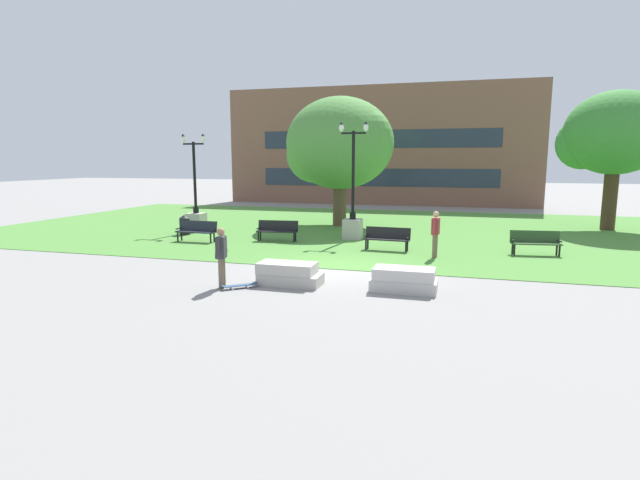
# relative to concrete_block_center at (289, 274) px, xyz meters

# --- Properties ---
(ground_plane) EXTENTS (140.00, 140.00, 0.00)m
(ground_plane) POSITION_rel_concrete_block_center_xyz_m (0.76, 2.28, -0.31)
(ground_plane) COLOR gray
(grass_lawn) EXTENTS (40.00, 20.00, 0.02)m
(grass_lawn) POSITION_rel_concrete_block_center_xyz_m (0.76, 12.28, -0.30)
(grass_lawn) COLOR #4C8438
(grass_lawn) RESTS_ON ground
(concrete_block_center) EXTENTS (1.83, 0.90, 0.64)m
(concrete_block_center) POSITION_rel_concrete_block_center_xyz_m (0.00, 0.00, 0.00)
(concrete_block_center) COLOR #B2ADA3
(concrete_block_center) RESTS_ON ground
(concrete_block_left) EXTENTS (1.80, 0.90, 0.64)m
(concrete_block_left) POSITION_rel_concrete_block_center_xyz_m (3.28, 0.20, 0.00)
(concrete_block_left) COLOR #BCB7B2
(concrete_block_left) RESTS_ON ground
(person_skateboarder) EXTENTS (0.33, 1.00, 1.71)m
(person_skateboarder) POSITION_rel_concrete_block_center_xyz_m (-1.68, -0.89, 0.66)
(person_skateboarder) COLOR brown
(person_skateboarder) RESTS_ON ground
(skateboard) EXTENTS (0.91, 0.81, 0.14)m
(skateboard) POSITION_rel_concrete_block_center_xyz_m (-1.19, -0.82, -0.22)
(skateboard) COLOR #2D4C75
(skateboard) RESTS_ON ground
(park_bench_near_left) EXTENTS (1.83, 0.65, 0.90)m
(park_bench_near_left) POSITION_rel_concrete_block_center_xyz_m (1.92, 6.25, 0.23)
(park_bench_near_left) COLOR black
(park_bench_near_left) RESTS_ON grass_lawn
(park_bench_near_right) EXTENTS (1.85, 0.75, 0.90)m
(park_bench_near_right) POSITION_rel_concrete_block_center_xyz_m (7.45, 6.81, 0.23)
(park_bench_near_right) COLOR #284723
(park_bench_near_right) RESTS_ON grass_lawn
(park_bench_far_left) EXTENTS (1.85, 0.74, 0.90)m
(park_bench_far_left) POSITION_rel_concrete_block_center_xyz_m (-3.07, 7.17, 0.23)
(park_bench_far_left) COLOR black
(park_bench_far_left) RESTS_ON grass_lawn
(park_bench_far_right) EXTENTS (1.80, 0.54, 0.90)m
(park_bench_far_right) POSITION_rel_concrete_block_center_xyz_m (-6.43, 6.05, 0.23)
(park_bench_far_right) COLOR #1E232D
(park_bench_far_right) RESTS_ON grass_lawn
(lamp_post_right) EXTENTS (1.32, 0.80, 4.83)m
(lamp_post_right) POSITION_rel_concrete_block_center_xyz_m (-8.16, 9.05, 0.70)
(lamp_post_right) COLOR #ADA89E
(lamp_post_right) RESTS_ON grass_lawn
(lamp_post_center) EXTENTS (1.32, 0.80, 5.22)m
(lamp_post_center) POSITION_rel_concrete_block_center_xyz_m (-0.02, 8.70, 0.77)
(lamp_post_center) COLOR #ADA89E
(lamp_post_center) RESTS_ON grass_lawn
(tree_far_right) EXTENTS (6.02, 5.73, 6.87)m
(tree_far_right) POSITION_rel_concrete_block_center_xyz_m (-1.76, 13.05, 4.07)
(tree_far_right) COLOR brown
(tree_far_right) RESTS_ON grass_lawn
(tree_near_left) EXTENTS (5.14, 4.90, 6.98)m
(tree_near_left) POSITION_rel_concrete_block_center_xyz_m (11.91, 15.28, 4.53)
(tree_near_left) COLOR #42301E
(tree_near_left) RESTS_ON grass_lawn
(trash_bin) EXTENTS (0.49, 0.49, 0.96)m
(trash_bin) POSITION_rel_concrete_block_center_xyz_m (-8.02, 7.71, 0.20)
(trash_bin) COLOR black
(trash_bin) RESTS_ON grass_lawn
(person_bystander_near_lawn) EXTENTS (0.30, 0.86, 1.71)m
(person_bystander_near_lawn) POSITION_rel_concrete_block_center_xyz_m (3.83, 5.18, 0.68)
(person_bystander_near_lawn) COLOR brown
(person_bystander_near_lawn) RESTS_ON grass_lawn
(building_facade_distant) EXTENTS (24.98, 1.03, 9.36)m
(building_facade_distant) POSITION_rel_concrete_block_center_xyz_m (-1.98, 26.77, 4.37)
(building_facade_distant) COLOR brown
(building_facade_distant) RESTS_ON ground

